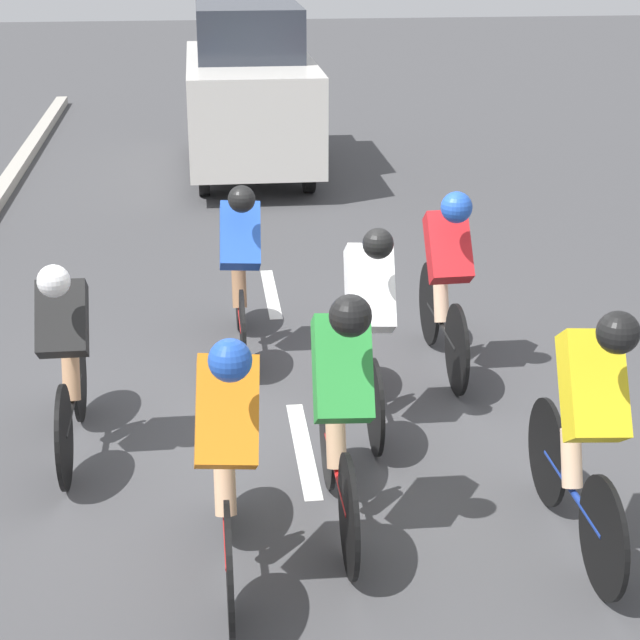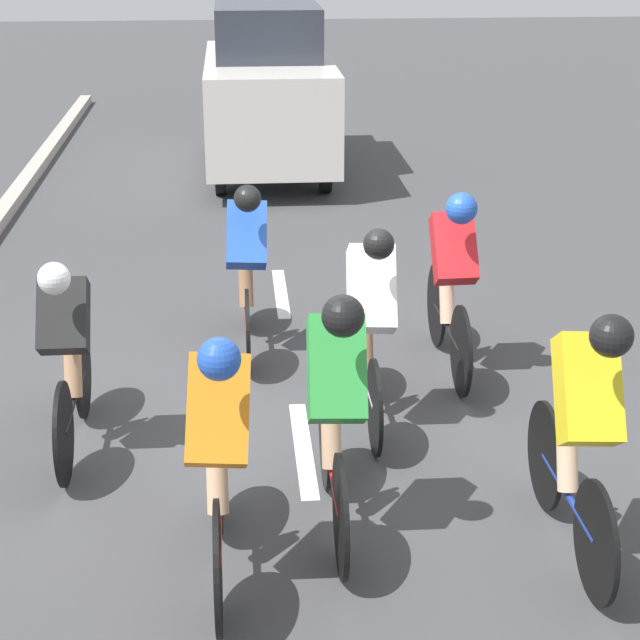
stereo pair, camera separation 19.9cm
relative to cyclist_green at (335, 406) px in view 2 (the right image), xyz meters
name	(u,v)px [view 2 (the right image)]	position (x,y,z in m)	size (l,w,h in m)	color
ground_plane	(300,424)	(0.12, -1.44, -0.83)	(60.00, 60.00, 0.00)	#424244
lane_stripe_mid	(303,448)	(0.12, -1.06, -0.83)	(0.12, 1.40, 0.01)	white
lane_stripe_far	(281,293)	(0.12, -4.26, -0.83)	(0.12, 1.40, 0.01)	white
cyclist_green	(335,406)	(0.00, 0.00, 0.00)	(0.34, 1.70, 1.59)	black
cyclist_red	(452,276)	(-1.13, -2.28, -0.02)	(0.33, 1.72, 1.54)	black
cyclist_white	(370,321)	(-0.37, -1.39, -0.03)	(0.35, 1.66, 1.54)	black
cyclist_orange	(218,452)	(0.67, 0.45, -0.03)	(0.36, 1.67, 1.55)	black
cyclist_blue	(247,264)	(0.46, -2.83, -0.06)	(0.35, 1.68, 1.49)	black
cyclist_black	(67,351)	(1.68, -1.16, -0.09)	(0.32, 1.67, 1.44)	black
cyclist_yellow	(582,426)	(-1.33, 0.35, -0.01)	(0.35, 1.65, 1.57)	black
support_car	(268,90)	(0.03, -9.45, 0.30)	(1.70, 4.02, 2.28)	black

